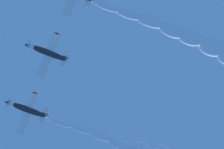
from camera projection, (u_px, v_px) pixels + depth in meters
The scene contains 2 objects.
airplane_left_wingman at pixel (47, 52), 88.26m from camera, with size 8.94×8.36×3.30m.
airplane_right_wingman at pixel (26, 109), 91.30m from camera, with size 8.83×8.36×3.47m.
Camera 1 is at (13.20, 13.08, 1.44)m, focal length 76.65 mm.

